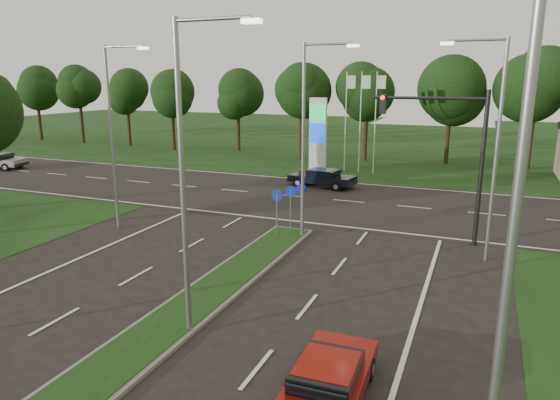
% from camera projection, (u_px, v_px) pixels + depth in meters
% --- Properties ---
extents(verge_far, '(160.00, 50.00, 0.02)m').
position_uv_depth(verge_far, '(407.00, 143.00, 59.37)').
color(verge_far, black).
rests_on(verge_far, ground).
extents(cross_road, '(160.00, 12.00, 0.02)m').
position_uv_depth(cross_road, '(333.00, 200.00, 31.49)').
color(cross_road, black).
rests_on(cross_road, ground).
extents(median_kerb, '(2.00, 26.00, 0.12)m').
position_uv_depth(median_kerb, '(124.00, 359.00, 13.49)').
color(median_kerb, slate).
rests_on(median_kerb, ground).
extents(streetlight_median_near, '(2.53, 0.22, 9.00)m').
position_uv_depth(streetlight_median_near, '(188.00, 167.00, 13.74)').
color(streetlight_median_near, gray).
rests_on(streetlight_median_near, ground).
extents(streetlight_median_far, '(2.53, 0.22, 9.00)m').
position_uv_depth(streetlight_median_far, '(307.00, 132.00, 22.73)').
color(streetlight_median_far, gray).
rests_on(streetlight_median_far, ground).
extents(streetlight_left_far, '(2.53, 0.22, 9.00)m').
position_uv_depth(streetlight_left_far, '(114.00, 129.00, 24.36)').
color(streetlight_left_far, gray).
rests_on(streetlight_left_far, ground).
extents(streetlight_right_far, '(2.53, 0.22, 9.00)m').
position_uv_depth(streetlight_right_far, '(492.00, 140.00, 19.86)').
color(streetlight_right_far, gray).
rests_on(streetlight_right_far, ground).
extents(streetlight_right_near, '(2.53, 0.22, 9.00)m').
position_uv_depth(streetlight_right_near, '(496.00, 245.00, 7.27)').
color(streetlight_right_near, gray).
rests_on(streetlight_right_near, ground).
extents(traffic_signal, '(5.10, 0.42, 7.00)m').
position_uv_depth(traffic_signal, '(452.00, 143.00, 22.35)').
color(traffic_signal, black).
rests_on(traffic_signal, ground).
extents(median_signs, '(1.16, 1.76, 2.38)m').
position_uv_depth(median_signs, '(290.00, 200.00, 24.25)').
color(median_signs, gray).
rests_on(median_signs, ground).
extents(gas_pylon, '(5.80, 1.26, 8.00)m').
position_uv_depth(gas_pylon, '(321.00, 133.00, 40.27)').
color(gas_pylon, silver).
rests_on(gas_pylon, ground).
extents(treeline_far, '(6.00, 6.00, 9.90)m').
position_uv_depth(treeline_far, '(387.00, 86.00, 44.17)').
color(treeline_far, black).
rests_on(treeline_far, ground).
extents(red_sedan, '(1.80, 4.12, 1.12)m').
position_uv_depth(red_sedan, '(327.00, 381.00, 11.58)').
color(red_sedan, maroon).
rests_on(red_sedan, ground).
extents(navy_sedan, '(4.76, 2.41, 1.26)m').
position_uv_depth(navy_sedan, '(322.00, 178.00, 35.16)').
color(navy_sedan, black).
rests_on(navy_sedan, ground).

